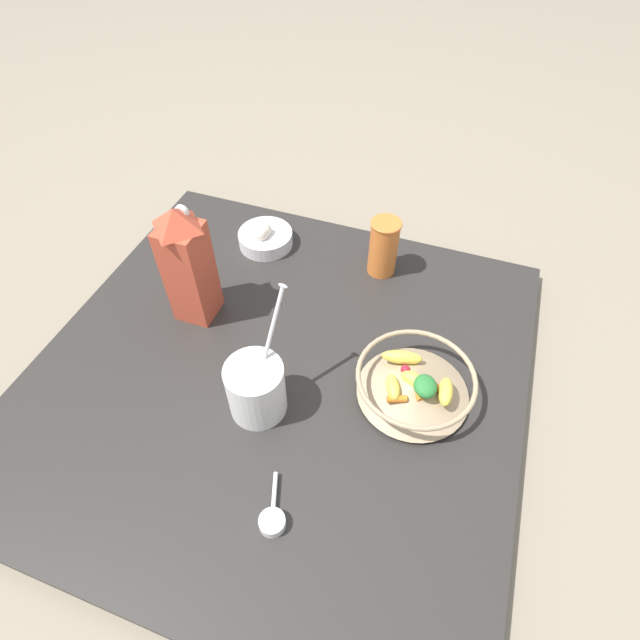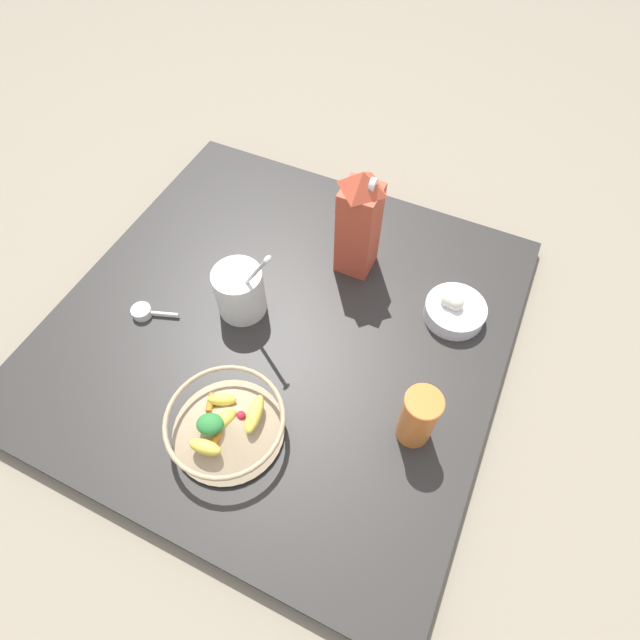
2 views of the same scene
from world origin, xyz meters
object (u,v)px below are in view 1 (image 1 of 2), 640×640
(milk_carton, at_px, (188,265))
(yogurt_tub, at_px, (257,387))
(drinking_cup, at_px, (384,246))
(garlic_bowl, at_px, (265,238))
(fruit_bowl, at_px, (415,383))

(milk_carton, xyz_separation_m, yogurt_tub, (-0.24, 0.19, -0.08))
(drinking_cup, distance_m, garlic_bowl, 0.31)
(milk_carton, height_order, drinking_cup, milk_carton)
(yogurt_tub, height_order, drinking_cup, yogurt_tub)
(fruit_bowl, xyz_separation_m, garlic_bowl, (0.46, -0.33, -0.02))
(yogurt_tub, height_order, garlic_bowl, yogurt_tub)
(milk_carton, relative_size, garlic_bowl, 2.06)
(milk_carton, bearing_deg, drinking_cup, -142.70)
(fruit_bowl, height_order, milk_carton, milk_carton)
(fruit_bowl, relative_size, milk_carton, 0.82)
(drinking_cup, relative_size, garlic_bowl, 1.06)
(drinking_cup, bearing_deg, yogurt_tub, 75.14)
(milk_carton, relative_size, drinking_cup, 1.94)
(yogurt_tub, relative_size, garlic_bowl, 1.82)
(milk_carton, height_order, yogurt_tub, milk_carton)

